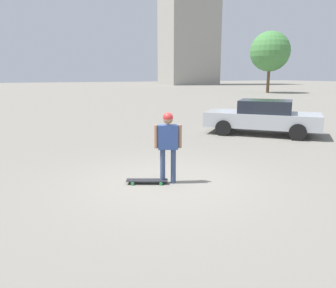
% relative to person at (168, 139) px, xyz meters
% --- Properties ---
extents(ground_plane, '(220.00, 220.00, 0.00)m').
position_rel_person_xyz_m(ground_plane, '(0.00, 0.00, -1.05)').
color(ground_plane, gray).
extents(person, '(0.60, 0.36, 1.67)m').
position_rel_person_xyz_m(person, '(0.00, 0.00, 0.00)').
color(person, '#38476B').
rests_on(person, ground_plane).
extents(skateboard, '(0.98, 0.62, 0.09)m').
position_rel_person_xyz_m(skateboard, '(-0.46, 0.17, -0.97)').
color(skateboard, '#232328').
rests_on(skateboard, ground_plane).
extents(car_parked_near, '(4.58, 4.65, 1.46)m').
position_rel_person_xyz_m(car_parked_near, '(6.37, 4.15, -0.29)').
color(car_parked_near, '#ADB2B7').
rests_on(car_parked_near, ground_plane).
extents(tree_distant, '(5.43, 5.43, 8.36)m').
position_rel_person_xyz_m(tree_distant, '(29.34, 29.63, 4.58)').
color(tree_distant, brown).
rests_on(tree_distant, ground_plane).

